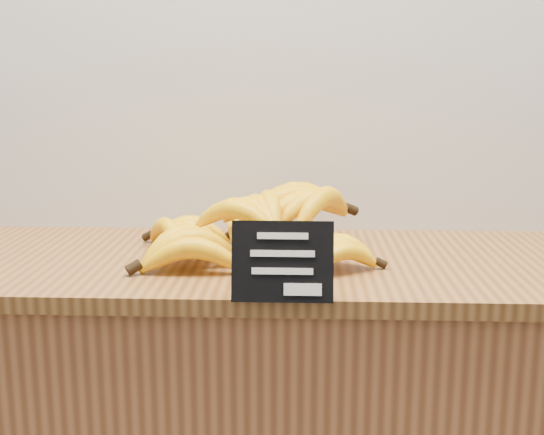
{
  "coord_description": "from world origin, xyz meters",
  "views": [
    {
      "loc": [
        0.19,
        1.44,
        1.28
      ],
      "look_at": [
        0.13,
        2.7,
        1.02
      ],
      "focal_mm": 45.0,
      "sensor_mm": 36.0,
      "label": 1
    }
  ],
  "objects": [
    {
      "name": "banana_pile",
      "position": [
        0.09,
        2.75,
        0.99
      ],
      "size": [
        0.49,
        0.37,
        0.13
      ],
      "color": "yellow",
      "rests_on": "counter_top"
    },
    {
      "name": "chalkboard_sign",
      "position": [
        0.16,
        2.48,
        0.99
      ],
      "size": [
        0.16,
        0.04,
        0.13
      ],
      "primitive_type": "cube",
      "rotation": [
        -0.22,
        0.0,
        0.0
      ],
      "color": "black",
      "rests_on": "counter_top"
    },
    {
      "name": "counter_top",
      "position": [
        0.13,
        2.75,
        0.92
      ],
      "size": [
        1.5,
        0.54,
        0.03
      ],
      "primitive_type": "cube",
      "color": "#905C2C",
      "rests_on": "counter"
    }
  ]
}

